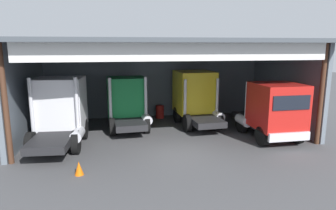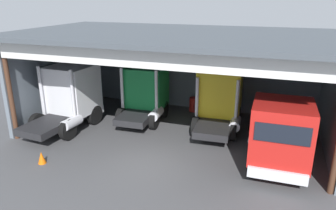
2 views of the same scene
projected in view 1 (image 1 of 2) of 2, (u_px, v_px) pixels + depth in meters
name	position (u px, v px, depth m)	size (l,w,h in m)	color
ground_plane	(179.00, 154.00, 14.35)	(80.00, 80.00, 0.00)	#4C4C4F
workshop_shed	(162.00, 67.00, 18.26)	(16.18, 9.40, 5.45)	slate
truck_white_left_bay	(60.00, 110.00, 15.45)	(2.63, 5.01, 3.63)	white
truck_green_center_left_bay	(127.00, 102.00, 18.41)	(2.62, 4.21, 3.32)	#197F3D
truck_yellow_right_bay	(196.00, 97.00, 19.37)	(2.67, 4.91, 3.49)	yellow
truck_red_center_bay	(273.00, 110.00, 16.19)	(2.55, 5.26, 3.16)	red
oil_drum	(160.00, 112.00, 21.37)	(0.58, 0.58, 0.92)	#B21E19
tool_cart	(54.00, 118.00, 19.26)	(0.90, 0.60, 1.00)	#1E59A5
traffic_cone	(79.00, 168.00, 11.94)	(0.36, 0.36, 0.56)	orange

